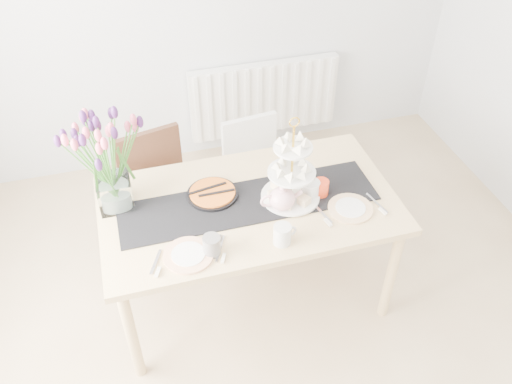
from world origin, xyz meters
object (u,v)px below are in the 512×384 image
object	(u,v)px
tulip_vase	(106,151)
mug_grey	(212,245)
chair_white	(255,166)
mug_white	(282,235)
teapot	(282,199)
dining_table	(249,213)
plate_left	(188,255)
radiator	(264,98)
cream_jug	(311,189)
cake_stand	(291,179)
mug_orange	(321,188)
chair_brown	(159,188)
plate_right	(350,209)
tart_tin	(213,194)

from	to	relation	value
tulip_vase	mug_grey	bearing A→B (deg)	-49.34
mug_grey	chair_white	bearing A→B (deg)	28.31
tulip_vase	mug_white	distance (m)	0.97
chair_white	teapot	xyz separation A→B (m)	(-0.07, -0.77, 0.38)
dining_table	plate_left	bearing A→B (deg)	-142.65
radiator	tulip_vase	distance (m)	1.92
cream_jug	mug_grey	bearing A→B (deg)	-151.70
cake_stand	cream_jug	world-z (taller)	cake_stand
dining_table	mug_orange	world-z (taller)	mug_orange
radiator	mug_grey	bearing A→B (deg)	-114.06
teapot	mug_grey	xyz separation A→B (m)	(-0.43, -0.21, -0.02)
chair_white	mug_orange	xyz separation A→B (m)	(0.17, -0.72, 0.36)
mug_grey	mug_white	xyz separation A→B (m)	(0.35, -0.03, 0.00)
teapot	cake_stand	bearing A→B (deg)	45.78
chair_brown	mug_grey	world-z (taller)	mug_grey
plate_left	tulip_vase	bearing A→B (deg)	122.25
tulip_vase	mug_orange	distance (m)	1.14
chair_brown	mug_grey	bearing A→B (deg)	-92.45
chair_brown	cake_stand	distance (m)	0.98
radiator	plate_left	distance (m)	2.04
tulip_vase	plate_right	bearing A→B (deg)	-17.67
tulip_vase	chair_brown	bearing A→B (deg)	57.75
tart_tin	cream_jug	bearing A→B (deg)	-15.93
tulip_vase	cake_stand	world-z (taller)	tulip_vase
cream_jug	chair_white	bearing A→B (deg)	103.64
cream_jug	plate_left	world-z (taller)	cream_jug
chair_white	mug_orange	world-z (taller)	mug_orange
cream_jug	mug_white	distance (m)	0.39
mug_grey	dining_table	bearing A→B (deg)	13.80
chair_brown	cake_stand	xyz separation A→B (m)	(0.66, -0.60, 0.39)
mug_orange	plate_right	xyz separation A→B (m)	(0.11, -0.15, -0.04)
radiator	chair_white	distance (m)	0.88
tart_tin	mug_grey	world-z (taller)	mug_grey
mug_grey	plate_left	world-z (taller)	mug_grey
radiator	mug_grey	xyz separation A→B (m)	(-0.81, -1.80, 0.35)
tart_tin	plate_left	bearing A→B (deg)	-117.65
radiator	teapot	bearing A→B (deg)	-103.38
cake_stand	cream_jug	size ratio (longest dim) A/B	4.75
chair_white	plate_left	bearing A→B (deg)	-129.09
mug_white	plate_left	world-z (taller)	mug_white
dining_table	mug_grey	world-z (taller)	mug_grey
chair_brown	mug_grey	xyz separation A→B (m)	(0.17, -0.87, 0.31)
mug_grey	plate_right	world-z (taller)	mug_grey
plate_right	mug_grey	bearing A→B (deg)	-172.41
mug_grey	plate_right	distance (m)	0.78
chair_brown	teapot	xyz separation A→B (m)	(0.59, -0.66, 0.33)
mug_white	tart_tin	bearing A→B (deg)	109.49
cake_stand	mug_white	distance (m)	0.35
mug_white	plate_right	distance (m)	0.45
dining_table	mug_white	xyz separation A→B (m)	(0.08, -0.33, 0.13)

